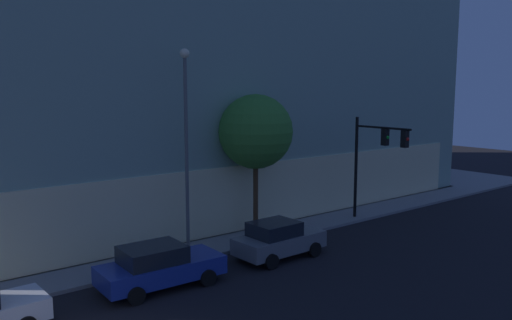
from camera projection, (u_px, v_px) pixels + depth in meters
name	position (u px, v px, depth m)	size (l,w,h in m)	color
modern_building	(143.00, 62.00, 38.47)	(36.84, 29.90, 19.20)	#4C4C51
traffic_light_far_corner	(376.00, 150.00, 28.40)	(0.36, 3.76, 5.80)	black
street_lamp_sidewalk	(186.00, 128.00, 23.04)	(0.44, 0.44, 9.15)	#616161
sidewalk_tree	(256.00, 132.00, 25.88)	(3.76, 3.76, 7.14)	#4D331E
car_blue	(159.00, 266.00, 19.58)	(4.80, 2.31, 1.68)	navy
car_grey	(278.00, 239.00, 23.05)	(4.22, 2.15, 1.68)	slate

